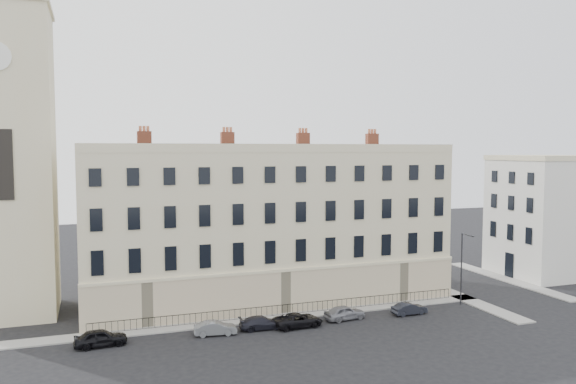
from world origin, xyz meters
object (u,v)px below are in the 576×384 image
Objects in this scene: car_b at (215,328)px; streetlamp at (462,265)px; car_d at (298,320)px; car_e at (345,313)px; car_a at (101,338)px; car_f at (409,309)px; car_c at (261,323)px.

streetlamp is (24.83, 0.92, 3.36)m from car_b.
car_d is 4.72m from car_e.
car_f is (27.17, -0.57, -0.13)m from car_a.
car_a is 0.92× the size of car_d.
car_b is 0.91× the size of car_c.
car_a reaches higher than car_e.
car_b is 1.04× the size of car_f.
car_f is at bearing -101.72° from car_e.
car_a is 0.56× the size of streetlamp.
streetlamp reaches higher than car_f.
car_e is at bearing -94.00° from car_a.
streetlamp reaches higher than car_b.
car_e is (4.69, 0.56, 0.05)m from car_d.
car_c is 21.08m from streetlamp.
streetlamp is at bearing -82.75° from car_f.
car_b reaches higher than car_f.
car_e is (20.84, -0.02, -0.03)m from car_a.
car_d is 11.02m from car_f.
car_f is (18.20, -0.27, -0.02)m from car_b.
car_d is 1.29× the size of car_f.
car_e reaches higher than car_c.
car_f is 0.47× the size of streetlamp.
car_a is at bearing 95.03° from car_b.
car_a is 27.17m from car_f.
car_b reaches higher than car_c.
car_d is at bearing -161.62° from streetlamp.
car_d reaches higher than car_b.
car_e is at bearing 82.17° from car_f.
car_c is 1.14× the size of car_f.
car_d is at bearing 87.20° from car_f.
car_d is at bearing 90.08° from car_e.
car_e is 6.36m from car_f.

